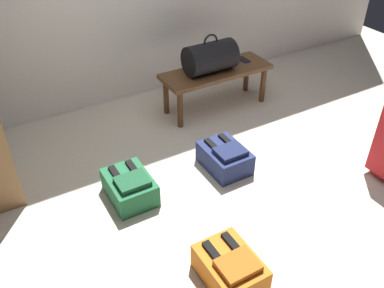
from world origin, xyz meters
TOP-DOWN VIEW (x-y plane):
  - ground_plane at (0.00, 0.00)m, footprint 6.60×6.60m
  - bench at (0.40, 0.97)m, footprint 1.00×0.36m
  - duffel_bag_black at (0.33, 0.97)m, footprint 0.44×0.26m
  - cell_phone at (0.72, 1.02)m, footprint 0.07×0.14m
  - backpack_orange at (-0.56, -0.67)m, footprint 0.28×0.38m
  - backpack_navy at (-0.03, 0.17)m, footprint 0.28×0.38m
  - backpack_green at (-0.77, 0.23)m, footprint 0.28×0.38m

SIDE VIEW (x-z plane):
  - ground_plane at x=0.00m, z-range 0.00..0.00m
  - backpack_orange at x=-0.56m, z-range -0.01..0.20m
  - backpack_navy at x=-0.03m, z-range -0.01..0.20m
  - backpack_green at x=-0.77m, z-range -0.01..0.20m
  - bench at x=0.40m, z-range 0.13..0.51m
  - cell_phone at x=0.72m, z-range 0.38..0.39m
  - duffel_bag_black at x=0.33m, z-range 0.34..0.68m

